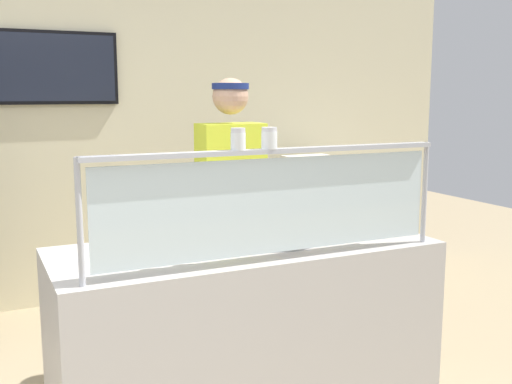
% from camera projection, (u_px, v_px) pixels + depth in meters
% --- Properties ---
extents(ground_plane, '(12.00, 12.00, 0.00)m').
position_uv_depth(ground_plane, '(203.00, 376.00, 3.62)').
color(ground_plane, tan).
rests_on(ground_plane, ground).
extents(shop_rear_unit, '(6.23, 0.13, 2.70)m').
position_uv_depth(shop_rear_unit, '(126.00, 132.00, 4.93)').
color(shop_rear_unit, beige).
rests_on(shop_rear_unit, ground).
extents(serving_counter, '(1.83, 0.74, 0.95)m').
position_uv_depth(serving_counter, '(246.00, 339.00, 2.98)').
color(serving_counter, '#BCB7B2').
rests_on(serving_counter, ground).
extents(sneeze_guard, '(1.66, 0.06, 0.49)m').
position_uv_depth(sneeze_guard, '(275.00, 192.00, 2.58)').
color(sneeze_guard, '#B2B5BC').
rests_on(sneeze_guard, serving_counter).
extents(pizza_tray, '(0.52, 0.52, 0.04)m').
position_uv_depth(pizza_tray, '(271.00, 236.00, 3.02)').
color(pizza_tray, '#9EA0A8').
rests_on(pizza_tray, serving_counter).
extents(pizza_server, '(0.11, 0.29, 0.01)m').
position_uv_depth(pizza_server, '(272.00, 233.00, 3.00)').
color(pizza_server, '#ADAFB7').
rests_on(pizza_server, pizza_tray).
extents(parmesan_shaker, '(0.06, 0.06, 0.09)m').
position_uv_depth(parmesan_shaker, '(238.00, 140.00, 2.47)').
color(parmesan_shaker, white).
rests_on(parmesan_shaker, sneeze_guard).
extents(pepper_flake_shaker, '(0.07, 0.07, 0.09)m').
position_uv_depth(pepper_flake_shaker, '(269.00, 139.00, 2.53)').
color(pepper_flake_shaker, white).
rests_on(pepper_flake_shaker, sneeze_guard).
extents(worker_figure, '(0.41, 0.50, 1.76)m').
position_uv_depth(worker_figure, '(232.00, 207.00, 3.59)').
color(worker_figure, '#23232D').
rests_on(worker_figure, ground).
extents(prep_shelf, '(0.70, 0.55, 0.83)m').
position_uv_depth(prep_shelf, '(313.00, 240.00, 5.28)').
color(prep_shelf, '#B7BABF').
rests_on(prep_shelf, ground).
extents(pizza_box_stack, '(0.45, 0.43, 0.31)m').
position_uv_depth(pizza_box_stack, '(314.00, 175.00, 5.19)').
color(pizza_box_stack, silver).
rests_on(pizza_box_stack, prep_shelf).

